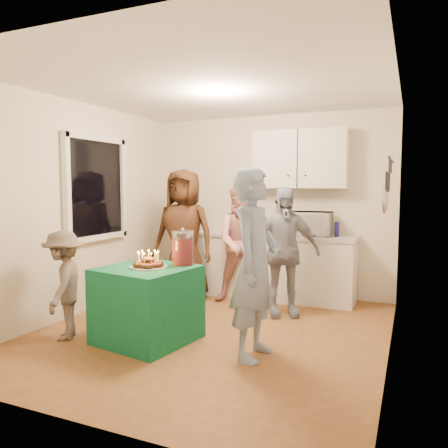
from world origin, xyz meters
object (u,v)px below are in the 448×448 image
at_px(man_birthday, 255,264).
at_px(child_near_left, 64,285).
at_px(woman_back_left, 184,235).
at_px(party_table, 147,304).
at_px(counter, 275,268).
at_px(woman_back_right, 282,252).
at_px(woman_back_center, 244,243).
at_px(punch_jar, 183,249).
at_px(microwave, 310,224).

relative_size(man_birthday, child_near_left, 1.54).
bearing_deg(woman_back_left, party_table, -77.48).
height_order(party_table, woman_back_left, woman_back_left).
height_order(counter, woman_back_left, woman_back_left).
distance_m(man_birthday, woman_back_right, 1.37).
relative_size(woman_back_center, child_near_left, 1.43).
bearing_deg(punch_jar, man_birthday, -14.42).
distance_m(counter, microwave, 0.80).
distance_m(woman_back_left, woman_back_right, 1.48).
height_order(man_birthday, woman_back_left, woman_back_left).
relative_size(punch_jar, woman_back_center, 0.21).
bearing_deg(party_table, man_birthday, 2.07).
xyz_separation_m(man_birthday, woman_back_center, (-0.79, 1.78, -0.07)).
bearing_deg(woman_back_left, woman_back_center, 12.16).
bearing_deg(woman_back_left, man_birthday, -47.56).
bearing_deg(counter, party_table, -107.48).
xyz_separation_m(woman_back_left, woman_back_right, (1.46, -0.20, -0.12)).
distance_m(punch_jar, woman_back_right, 1.37).
height_order(counter, party_table, counter).
distance_m(woman_back_right, child_near_left, 2.51).
bearing_deg(microwave, woman_back_left, -161.72).
height_order(punch_jar, woman_back_left, woman_back_left).
bearing_deg(child_near_left, man_birthday, 70.23).
height_order(woman_back_left, child_near_left, woman_back_left).
bearing_deg(woman_back_center, man_birthday, -90.17).
bearing_deg(man_birthday, woman_back_center, 26.40).
xyz_separation_m(man_birthday, woman_back_left, (-1.59, 1.56, 0.03)).
height_order(counter, punch_jar, punch_jar).
bearing_deg(child_near_left, microwave, 111.88).
distance_m(party_table, punch_jar, 0.67).
bearing_deg(child_near_left, counter, 119.34).
xyz_separation_m(punch_jar, child_near_left, (-1.10, -0.55, -0.36)).
relative_size(counter, woman_back_right, 1.40).
height_order(microwave, woman_back_left, woman_back_left).
bearing_deg(woman_back_right, microwave, 50.65).
xyz_separation_m(counter, microwave, (0.48, 0.00, 0.64)).
xyz_separation_m(party_table, woman_back_center, (0.35, 1.82, 0.43)).
height_order(punch_jar, child_near_left, child_near_left).
relative_size(counter, punch_jar, 6.47).
xyz_separation_m(punch_jar, man_birthday, (0.87, -0.22, -0.06)).
xyz_separation_m(woman_back_left, child_near_left, (-0.38, -1.88, -0.34)).
bearing_deg(microwave, woman_back_right, -102.98).
height_order(woman_back_right, child_near_left, woman_back_right).
bearing_deg(child_near_left, woman_back_center, 121.56).
distance_m(counter, party_table, 2.30).
distance_m(punch_jar, woman_back_center, 1.56).
distance_m(microwave, punch_jar, 2.13).
distance_m(microwave, child_near_left, 3.22).
distance_m(counter, woman_back_right, 0.92).
bearing_deg(party_table, microwave, 61.80).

